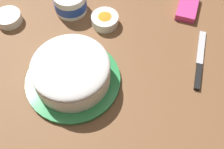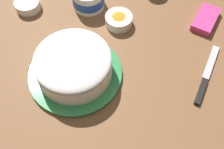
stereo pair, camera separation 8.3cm
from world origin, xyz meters
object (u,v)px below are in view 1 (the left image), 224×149
(spreading_knife, at_px, (199,64))
(sprinkle_bowl_orange, at_px, (105,20))
(frosting_tub, at_px, (70,2))
(sprinkle_bowl_green, at_px, (8,18))
(candy_box_lower, at_px, (187,7))
(frosted_cake, at_px, (71,74))

(spreading_knife, distance_m, sprinkle_bowl_orange, 0.36)
(frosting_tub, relative_size, sprinkle_bowl_green, 1.29)
(frosting_tub, height_order, spreading_knife, frosting_tub)
(sprinkle_bowl_orange, distance_m, candy_box_lower, 0.31)
(spreading_knife, xyz_separation_m, sprinkle_bowl_green, (-0.21, -0.65, 0.01))
(frosting_tub, relative_size, sprinkle_bowl_orange, 1.23)
(frosting_tub, xyz_separation_m, sprinkle_bowl_orange, (0.07, 0.13, -0.02))
(spreading_knife, xyz_separation_m, candy_box_lower, (-0.25, 0.00, 0.01))
(frosted_cake, bearing_deg, candy_box_lower, 126.05)
(frosted_cake, bearing_deg, frosting_tub, -176.18)
(frosted_cake, distance_m, sprinkle_bowl_orange, 0.26)
(frosting_tub, distance_m, sprinkle_bowl_green, 0.23)
(frosted_cake, bearing_deg, sprinkle_bowl_orange, 156.68)
(sprinkle_bowl_green, relative_size, candy_box_lower, 0.71)
(frosted_cake, relative_size, sprinkle_bowl_green, 3.20)
(candy_box_lower, bearing_deg, sprinkle_bowl_orange, -59.36)
(spreading_knife, bearing_deg, candy_box_lower, 179.16)
(frosted_cake, height_order, sprinkle_bowl_orange, frosted_cake)
(frosting_tub, relative_size, candy_box_lower, 0.92)
(candy_box_lower, bearing_deg, sprinkle_bowl_green, -66.99)
(frosted_cake, bearing_deg, spreading_knife, 97.30)
(sprinkle_bowl_orange, relative_size, sprinkle_bowl_green, 1.05)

